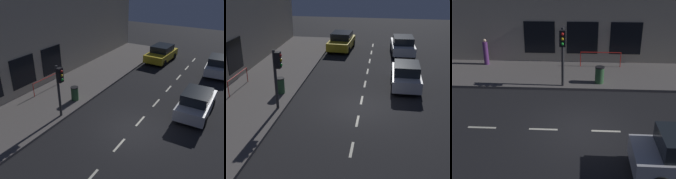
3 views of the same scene
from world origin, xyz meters
TOP-DOWN VIEW (x-y plane):
  - ground_plane at (0.00, 0.00)m, footprint 60.00×60.00m
  - sidewalk at (6.25, 0.00)m, footprint 4.50×32.00m
  - building_facade at (8.80, -0.00)m, footprint 0.65×32.00m
  - lane_centre_line at (0.00, -1.00)m, footprint 0.12×27.20m
  - traffic_light at (4.23, 1.04)m, footprint 0.50×0.32m
  - pedestrian_0 at (7.68, 6.29)m, footprint 0.46×0.46m
  - trash_bin at (4.86, -0.98)m, footprint 0.52×0.52m
  - red_railing at (7.61, -1.19)m, footprint 0.05×2.61m

SIDE VIEW (x-z plane):
  - ground_plane at x=0.00m, z-range 0.00..0.00m
  - lane_centre_line at x=0.00m, z-range 0.00..0.01m
  - sidewalk at x=6.25m, z-range 0.00..0.15m
  - trash_bin at x=4.86m, z-range 0.15..1.10m
  - red_railing at x=7.61m, z-range 0.41..1.39m
  - pedestrian_0 at x=7.68m, z-range 0.09..1.80m
  - traffic_light at x=4.23m, z-range 0.72..3.92m
  - building_facade at x=8.80m, z-range -0.01..6.84m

